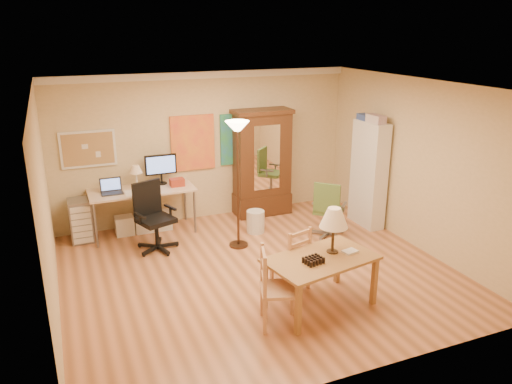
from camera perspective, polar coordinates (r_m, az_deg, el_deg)
name	(u,v)px	position (r m, az deg, el deg)	size (l,w,h in m)	color
floor	(258,272)	(7.46, 0.24, -9.09)	(5.50, 5.50, 0.00)	#955B35
crown_molding	(204,75)	(8.97, -5.95, 13.16)	(5.50, 0.08, 0.12)	white
corkboard	(88,149)	(8.81, -18.63, 4.68)	(0.90, 0.04, 0.62)	tan
art_panel_left	(193,143)	(9.10, -7.23, 5.60)	(0.80, 0.04, 1.00)	gold
art_panel_right	(240,139)	(9.37, -1.89, 6.10)	(0.75, 0.04, 0.95)	teal
dining_table	(326,246)	(6.37, 7.97, -6.16)	(1.50, 1.07, 1.29)	olive
ladder_chair_back	(292,260)	(6.85, 4.13, -7.77)	(0.52, 0.51, 0.91)	#B47852
ladder_chair_left	(276,290)	(6.05, 2.34, -11.12)	(0.56, 0.57, 0.99)	#B47852
torchiere_lamp	(237,147)	(7.75, -2.13, 5.11)	(0.38, 0.38, 2.07)	#3F2719
computer_desk	(144,205)	(8.88, -12.64, -1.51)	(1.76, 0.77, 1.33)	tan
office_chair_black	(155,232)	(8.22, -11.42, -4.49)	(0.68, 0.68, 1.11)	black
office_chair_green	(328,222)	(8.63, 8.24, -3.39)	(0.64, 0.64, 1.00)	slate
drawer_cart	(81,221)	(8.84, -19.38, -3.10)	(0.36, 0.43, 0.72)	slate
armoire	(262,170)	(9.43, 0.69, 2.58)	(1.09, 0.52, 2.01)	#3E2410
bookshelf	(369,175)	(9.10, 12.74, 1.96)	(0.28, 0.76, 1.89)	white
wastebin	(256,221)	(8.75, -0.05, -3.39)	(0.31, 0.31, 0.39)	silver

